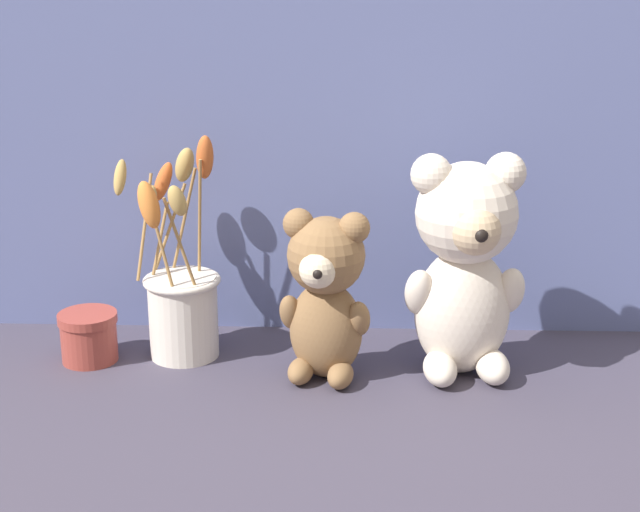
{
  "coord_description": "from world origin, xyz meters",
  "views": [
    {
      "loc": [
        0.04,
        -1.2,
        0.56
      ],
      "look_at": [
        0.0,
        0.02,
        0.16
      ],
      "focal_mm": 55.0,
      "sensor_mm": 36.0,
      "label": 1
    }
  ],
  "objects": [
    {
      "name": "teddy_bear_medium",
      "position": [
        0.01,
        -0.01,
        0.12
      ],
      "size": [
        0.13,
        0.12,
        0.23
      ],
      "color": "olive",
      "rests_on": "ground"
    },
    {
      "name": "ground_plane",
      "position": [
        0.0,
        0.0,
        0.0
      ],
      "size": [
        4.0,
        4.0,
        0.0
      ],
      "primitive_type": "plane",
      "color": "#3D3847"
    },
    {
      "name": "backdrop_wall",
      "position": [
        0.0,
        0.17,
        0.33
      ],
      "size": [
        1.11,
        0.02,
        0.65
      ],
      "color": "slate",
      "rests_on": "ground"
    },
    {
      "name": "teddy_bear_large",
      "position": [
        0.19,
        0.01,
        0.16
      ],
      "size": [
        0.16,
        0.15,
        0.3
      ],
      "color": "beige",
      "rests_on": "ground"
    },
    {
      "name": "flower_vase",
      "position": [
        -0.19,
        0.05,
        0.09
      ],
      "size": [
        0.15,
        0.15,
        0.31
      ],
      "color": "silver",
      "rests_on": "ground"
    },
    {
      "name": "decorative_tin_tall",
      "position": [
        -0.32,
        0.03,
        0.04
      ],
      "size": [
        0.08,
        0.08,
        0.07
      ],
      "color": "#993D33",
      "rests_on": "ground"
    }
  ]
}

